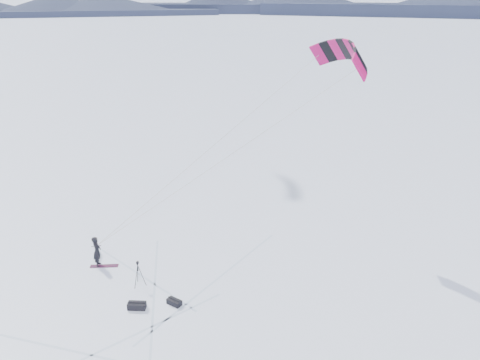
{
  "coord_description": "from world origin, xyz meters",
  "views": [
    {
      "loc": [
        5.89,
        -20.38,
        14.84
      ],
      "look_at": [
        6.67,
        4.68,
        4.6
      ],
      "focal_mm": 35.0,
      "sensor_mm": 36.0,
      "label": 1
    }
  ],
  "objects_px": {
    "snowkiter": "(99,265)",
    "gear_bag_b": "(174,302)",
    "gear_bag_a": "(137,306)",
    "tripod": "(138,270)",
    "snowboard": "(104,266)"
  },
  "relations": [
    {
      "from": "snowboard",
      "to": "tripod",
      "type": "distance_m",
      "value": 3.18
    },
    {
      "from": "tripod",
      "to": "gear_bag_b",
      "type": "bearing_deg",
      "value": -36.78
    },
    {
      "from": "gear_bag_b",
      "to": "snowkiter",
      "type": "bearing_deg",
      "value": 176.82
    },
    {
      "from": "gear_bag_a",
      "to": "gear_bag_b",
      "type": "bearing_deg",
      "value": 13.09
    },
    {
      "from": "tripod",
      "to": "snowboard",
      "type": "bearing_deg",
      "value": 143.92
    },
    {
      "from": "snowkiter",
      "to": "tripod",
      "type": "distance_m",
      "value": 3.52
    },
    {
      "from": "snowboard",
      "to": "gear_bag_b",
      "type": "relative_size",
      "value": 1.91
    },
    {
      "from": "snowkiter",
      "to": "snowboard",
      "type": "distance_m",
      "value": 0.36
    },
    {
      "from": "tripod",
      "to": "snowkiter",
      "type": "bearing_deg",
      "value": 146.13
    },
    {
      "from": "gear_bag_a",
      "to": "tripod",
      "type": "bearing_deg",
      "value": 100.71
    },
    {
      "from": "snowkiter",
      "to": "gear_bag_b",
      "type": "height_order",
      "value": "snowkiter"
    },
    {
      "from": "snowkiter",
      "to": "gear_bag_a",
      "type": "bearing_deg",
      "value": -153.78
    },
    {
      "from": "snowkiter",
      "to": "gear_bag_b",
      "type": "xyz_separation_m",
      "value": [
        4.75,
        -3.79,
        0.15
      ]
    },
    {
      "from": "snowkiter",
      "to": "snowboard",
      "type": "xyz_separation_m",
      "value": [
        0.35,
        -0.12,
        0.02
      ]
    },
    {
      "from": "gear_bag_a",
      "to": "gear_bag_b",
      "type": "distance_m",
      "value": 1.86
    }
  ]
}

